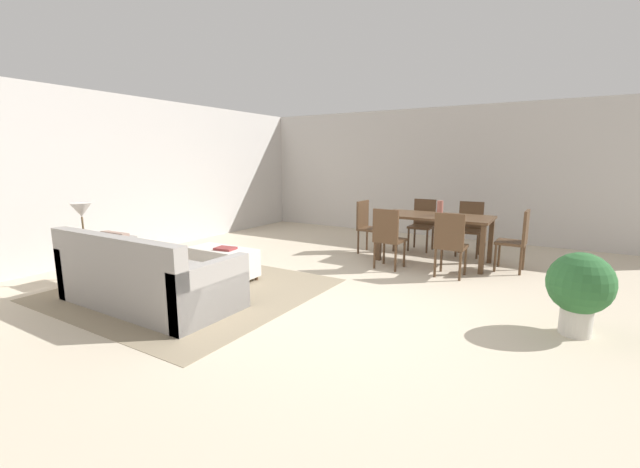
% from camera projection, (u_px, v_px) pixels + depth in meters
% --- Properties ---
extents(ground_plane, '(10.80, 10.80, 0.00)m').
position_uv_depth(ground_plane, '(340.00, 311.00, 4.43)').
color(ground_plane, beige).
extents(wall_back, '(9.00, 0.12, 2.70)m').
position_uv_depth(wall_back, '(456.00, 173.00, 8.39)').
color(wall_back, beige).
rests_on(wall_back, ground_plane).
extents(wall_left, '(0.12, 11.00, 2.70)m').
position_uv_depth(wall_left, '(123.00, 176.00, 6.90)').
color(wall_left, beige).
rests_on(wall_left, ground_plane).
extents(area_rug, '(3.00, 2.80, 0.01)m').
position_uv_depth(area_rug, '(191.00, 289.00, 5.16)').
color(area_rug, gray).
rests_on(area_rug, ground_plane).
extents(couch, '(2.11, 0.99, 0.86)m').
position_uv_depth(couch, '(146.00, 280.00, 4.59)').
color(couch, gray).
rests_on(couch, ground_plane).
extents(ottoman_table, '(0.98, 0.45, 0.43)m').
position_uv_depth(ottoman_table, '(223.00, 262.00, 5.60)').
color(ottoman_table, silver).
rests_on(ottoman_table, ground_plane).
extents(side_table, '(0.40, 0.40, 0.56)m').
position_uv_depth(side_table, '(86.00, 252.00, 5.32)').
color(side_table, olive).
rests_on(side_table, ground_plane).
extents(table_lamp, '(0.26, 0.26, 0.52)m').
position_uv_depth(table_lamp, '(81.00, 212.00, 5.22)').
color(table_lamp, brown).
rests_on(table_lamp, side_table).
extents(dining_table, '(1.72, 0.87, 0.76)m').
position_uv_depth(dining_table, '(435.00, 221.00, 6.47)').
color(dining_table, '#513823').
rests_on(dining_table, ground_plane).
extents(dining_chair_near_left, '(0.42, 0.42, 0.92)m').
position_uv_depth(dining_chair_near_left, '(388.00, 235.00, 6.05)').
color(dining_chair_near_left, '#513823').
rests_on(dining_chair_near_left, ground_plane).
extents(dining_chair_near_right, '(0.40, 0.40, 0.92)m').
position_uv_depth(dining_chair_near_right, '(450.00, 241.00, 5.60)').
color(dining_chair_near_right, '#513823').
rests_on(dining_chair_near_right, ground_plane).
extents(dining_chair_far_left, '(0.40, 0.40, 0.92)m').
position_uv_depth(dining_chair_far_left, '(423.00, 221.00, 7.39)').
color(dining_chair_far_left, '#513823').
rests_on(dining_chair_far_left, ground_plane).
extents(dining_chair_far_right, '(0.43, 0.43, 0.92)m').
position_uv_depth(dining_chair_far_right, '(470.00, 225.00, 6.96)').
color(dining_chair_far_right, '#513823').
rests_on(dining_chair_far_right, ground_plane).
extents(dining_chair_head_east, '(0.41, 0.41, 0.92)m').
position_uv_depth(dining_chair_head_east, '(518.00, 237.00, 5.90)').
color(dining_chair_head_east, '#513823').
rests_on(dining_chair_head_east, ground_plane).
extents(dining_chair_head_west, '(0.41, 0.41, 0.92)m').
position_uv_depth(dining_chair_head_west, '(367.00, 224.00, 7.14)').
color(dining_chair_head_west, '#513823').
rests_on(dining_chair_head_west, ground_plane).
extents(vase_centerpiece, '(0.09, 0.09, 0.24)m').
position_uv_depth(vase_centerpiece, '(440.00, 208.00, 6.39)').
color(vase_centerpiece, '#B26659').
rests_on(vase_centerpiece, dining_table).
extents(book_on_ottoman, '(0.29, 0.24, 0.03)m').
position_uv_depth(book_on_ottoman, '(225.00, 249.00, 5.48)').
color(book_on_ottoman, maroon).
rests_on(book_on_ottoman, ottoman_table).
extents(potted_plant, '(0.58, 0.58, 0.79)m').
position_uv_depth(potted_plant, '(580.00, 287.00, 3.76)').
color(potted_plant, beige).
rests_on(potted_plant, ground_plane).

